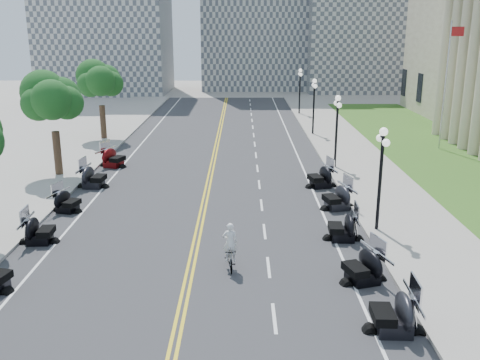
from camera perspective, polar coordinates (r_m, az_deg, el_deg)
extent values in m
plane|color=gray|center=(22.36, -5.27, -9.25)|extent=(160.00, 160.00, 0.00)
cube|color=#333335|center=(31.66, -3.62, -1.52)|extent=(16.00, 90.00, 0.01)
cube|color=yellow|center=(31.66, -3.84, -1.50)|extent=(0.12, 90.00, 0.00)
cube|color=yellow|center=(31.65, -3.40, -1.50)|extent=(0.12, 90.00, 0.00)
cube|color=white|center=(31.88, 7.94, -1.50)|extent=(0.12, 90.00, 0.00)
cube|color=white|center=(32.71, -14.88, -1.45)|extent=(0.12, 90.00, 0.00)
cube|color=white|center=(18.75, 3.68, -14.48)|extent=(0.12, 2.00, 0.00)
cube|color=white|center=(22.28, 3.06, -9.26)|extent=(0.12, 2.00, 0.00)
cube|color=white|center=(25.95, 2.63, -5.49)|extent=(0.12, 2.00, 0.00)
cube|color=white|center=(29.71, 2.31, -2.67)|extent=(0.12, 2.00, 0.00)
cube|color=white|center=(33.52, 2.06, -0.48)|extent=(0.12, 2.00, 0.00)
cube|color=white|center=(37.37, 1.87, 1.26)|extent=(0.12, 2.00, 0.00)
cube|color=white|center=(41.25, 1.71, 2.67)|extent=(0.12, 2.00, 0.00)
cube|color=white|center=(45.15, 1.58, 3.84)|extent=(0.12, 2.00, 0.00)
cube|color=white|center=(49.07, 1.47, 4.82)|extent=(0.12, 2.00, 0.00)
cube|color=white|center=(53.00, 1.37, 5.66)|extent=(0.12, 2.00, 0.00)
cube|color=white|center=(56.94, 1.29, 6.38)|extent=(0.12, 2.00, 0.00)
cube|color=white|center=(60.88, 1.22, 7.01)|extent=(0.12, 2.00, 0.00)
cube|color=white|center=(64.84, 1.15, 7.56)|extent=(0.12, 2.00, 0.00)
cube|color=white|center=(68.79, 1.10, 8.05)|extent=(0.12, 2.00, 0.00)
cube|color=white|center=(72.76, 1.05, 8.48)|extent=(0.12, 2.00, 0.00)
cube|color=#9E9991|center=(32.67, 15.09, -1.36)|extent=(5.00, 90.00, 0.15)
cube|color=#9E9991|center=(33.98, -21.58, -1.28)|extent=(5.00, 90.00, 0.15)
cube|color=#356023|center=(42.20, 21.60, 1.90)|extent=(9.00, 60.00, 0.10)
cube|color=gray|center=(84.62, -14.27, 17.89)|extent=(18.00, 14.00, 26.00)
cube|color=gray|center=(87.44, 13.91, 16.52)|extent=(20.00, 14.00, 22.00)
imported|color=#A51414|center=(21.93, -1.06, -8.34)|extent=(0.61, 1.62, 0.95)
imported|color=silver|center=(21.43, -1.08, -5.17)|extent=(0.60, 0.39, 1.65)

